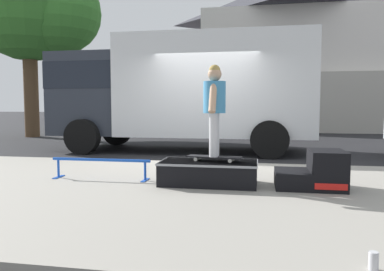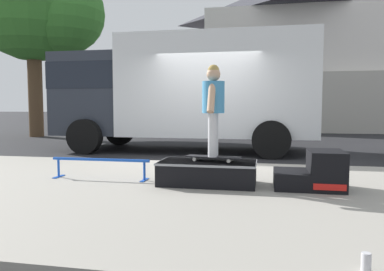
{
  "view_description": "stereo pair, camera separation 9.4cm",
  "coord_description": "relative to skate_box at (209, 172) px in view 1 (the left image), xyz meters",
  "views": [
    {
      "loc": [
        1.25,
        -7.77,
        1.22
      ],
      "look_at": [
        0.13,
        -1.56,
        0.73
      ],
      "focal_mm": 34.71,
      "sensor_mm": 36.0,
      "label": 1
    },
    {
      "loc": [
        1.34,
        -7.75,
        1.22
      ],
      "look_at": [
        0.13,
        -1.56,
        0.73
      ],
      "focal_mm": 34.71,
      "sensor_mm": 36.0,
      "label": 2
    }
  ],
  "objects": [
    {
      "name": "soda_can",
      "position": [
        1.46,
        -2.56,
        -0.11
      ],
      "size": [
        0.07,
        0.07,
        0.13
      ],
      "color": "silver",
      "rests_on": "sidewalk_slab"
    },
    {
      "name": "street_tree_main",
      "position": [
        -8.03,
        8.41,
        5.02
      ],
      "size": [
        5.37,
        4.88,
        7.92
      ],
      "color": "brown",
      "rests_on": "ground"
    },
    {
      "name": "house_behind",
      "position": [
        2.34,
        16.71,
        3.95
      ],
      "size": [
        9.54,
        8.22,
        8.4
      ],
      "color": "silver",
      "rests_on": "ground"
    },
    {
      "name": "skateboard",
      "position": [
        0.07,
        0.04,
        0.21
      ],
      "size": [
        0.8,
        0.32,
        0.07
      ],
      "color": "black",
      "rests_on": "skate_box"
    },
    {
      "name": "grind_rail",
      "position": [
        -1.67,
        0.08,
        0.06
      ],
      "size": [
        1.56,
        0.28,
        0.31
      ],
      "color": "blue",
      "rests_on": "sidewalk_slab"
    },
    {
      "name": "skater_kid",
      "position": [
        0.07,
        0.04,
        0.98
      ],
      "size": [
        0.31,
        0.66,
        1.29
      ],
      "color": "silver",
      "rests_on": "skateboard"
    },
    {
      "name": "skate_box",
      "position": [
        0.0,
        0.0,
        0.0
      ],
      "size": [
        1.37,
        0.71,
        0.33
      ],
      "color": "black",
      "rests_on": "sidewalk_slab"
    },
    {
      "name": "box_truck",
      "position": [
        -1.43,
        4.81,
        1.4
      ],
      "size": [
        6.91,
        2.63,
        3.05
      ],
      "color": "silver",
      "rests_on": "ground"
    },
    {
      "name": "sidewalk_slab",
      "position": [
        -0.56,
        -0.39,
        -0.24
      ],
      "size": [
        50.0,
        5.0,
        0.12
      ],
      "primitive_type": "cube",
      "color": "gray",
      "rests_on": "ground"
    },
    {
      "name": "kicker_ramp",
      "position": [
        1.46,
        -0.0,
        0.04
      ],
      "size": [
        0.9,
        0.66,
        0.52
      ],
      "color": "black",
      "rests_on": "sidewalk_slab"
    },
    {
      "name": "ground_plane",
      "position": [
        -0.56,
        2.61,
        -0.3
      ],
      "size": [
        140.0,
        140.0,
        0.0
      ],
      "primitive_type": "plane",
      "color": "black"
    }
  ]
}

